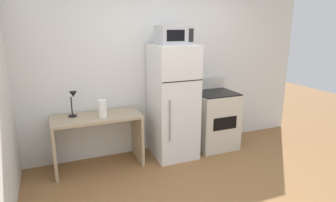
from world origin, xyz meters
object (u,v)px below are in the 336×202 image
at_px(desk, 97,131).
at_px(refrigerator, 173,102).
at_px(paper_towel_roll, 103,109).
at_px(oven_range, 215,119).
at_px(desk_lamp, 73,100).
at_px(microwave, 174,35).

xyz_separation_m(desk, refrigerator, (1.13, -0.06, 0.32)).
relative_size(desk, paper_towel_roll, 5.00).
bearing_deg(refrigerator, oven_range, 2.13).
xyz_separation_m(desk_lamp, oven_range, (2.16, -0.10, -0.52)).
xyz_separation_m(paper_towel_roll, oven_range, (1.80, 0.07, -0.40)).
xyz_separation_m(refrigerator, oven_range, (0.75, 0.03, -0.38)).
height_order(desk, microwave, microwave).
relative_size(paper_towel_roll, microwave, 0.52).
height_order(paper_towel_roll, refrigerator, refrigerator).
bearing_deg(desk, oven_range, -0.86).
relative_size(desk_lamp, microwave, 0.77).
relative_size(refrigerator, oven_range, 1.54).
distance_m(desk, microwave, 1.72).
height_order(paper_towel_roll, oven_range, oven_range).
bearing_deg(refrigerator, paper_towel_roll, -177.98).
bearing_deg(microwave, oven_range, 3.75).
relative_size(microwave, oven_range, 0.42).
height_order(desk, oven_range, oven_range).
bearing_deg(desk, paper_towel_roll, -51.11).
xyz_separation_m(paper_towel_roll, microwave, (1.05, 0.02, 0.95)).
bearing_deg(microwave, desk_lamp, 173.89).
bearing_deg(desk_lamp, desk, -14.61).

